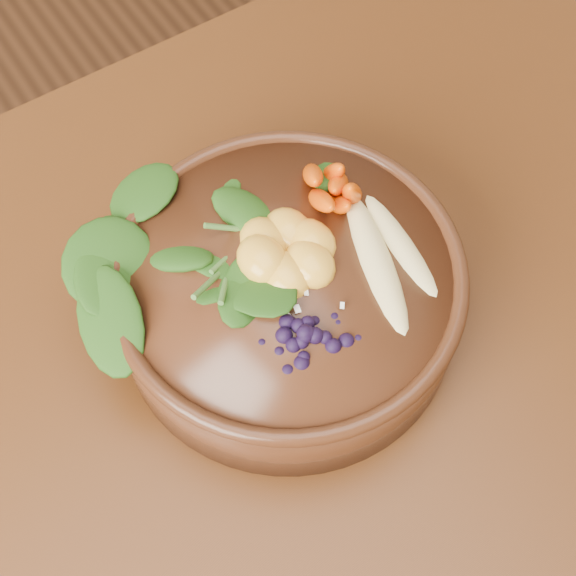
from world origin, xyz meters
name	(u,v)px	position (x,y,z in m)	size (l,w,h in m)	color
dining_table	(357,517)	(0.00, 0.00, 0.66)	(1.60, 0.90, 0.75)	#331C0C
stoneware_bowl	(288,295)	(0.03, 0.14, 0.78)	(0.25, 0.25, 0.07)	#432111
kale_heap	(221,202)	(0.01, 0.20, 0.84)	(0.16, 0.15, 0.04)	#244C14
carrot_cluster	(335,156)	(0.09, 0.18, 0.85)	(0.05, 0.05, 0.07)	#F04800
banana_halves	(390,243)	(0.09, 0.11, 0.83)	(0.07, 0.13, 0.02)	#E0CC84
mandarin_cluster	(287,241)	(0.03, 0.15, 0.83)	(0.07, 0.08, 0.03)	gold
blueberry_pile	(305,325)	(0.01, 0.09, 0.83)	(0.12, 0.09, 0.03)	black
coconut_flakes	(295,290)	(0.02, 0.12, 0.82)	(0.08, 0.06, 0.01)	white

